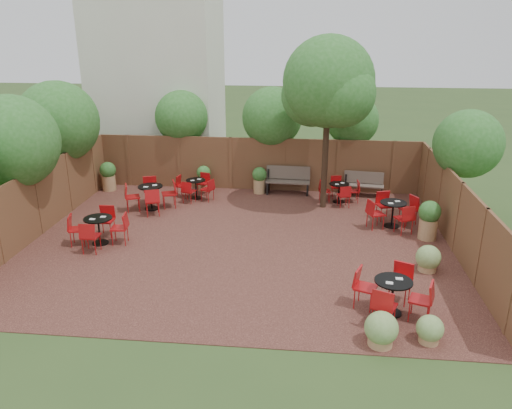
# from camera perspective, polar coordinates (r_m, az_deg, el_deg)

# --- Properties ---
(ground) EXTENTS (80.00, 80.00, 0.00)m
(ground) POSITION_cam_1_polar(r_m,az_deg,el_deg) (14.59, -1.88, -4.30)
(ground) COLOR #354F23
(ground) RESTS_ON ground
(courtyard_paving) EXTENTS (12.00, 10.00, 0.02)m
(courtyard_paving) POSITION_cam_1_polar(r_m,az_deg,el_deg) (14.58, -1.88, -4.26)
(courtyard_paving) COLOR #381C16
(courtyard_paving) RESTS_ON ground
(fence_back) EXTENTS (12.00, 0.08, 2.00)m
(fence_back) POSITION_cam_1_polar(r_m,az_deg,el_deg) (18.95, 0.13, 4.60)
(fence_back) COLOR #55311F
(fence_back) RESTS_ON ground
(fence_left) EXTENTS (0.08, 10.00, 2.00)m
(fence_left) POSITION_cam_1_polar(r_m,az_deg,el_deg) (16.14, -23.54, 0.21)
(fence_left) COLOR #55311F
(fence_left) RESTS_ON ground
(fence_right) EXTENTS (0.08, 10.00, 2.00)m
(fence_right) POSITION_cam_1_polar(r_m,az_deg,el_deg) (14.68, 21.96, -1.42)
(fence_right) COLOR #55311F
(fence_right) RESTS_ON ground
(neighbour_building) EXTENTS (5.00, 4.00, 8.00)m
(neighbour_building) POSITION_cam_1_polar(r_m,az_deg,el_deg) (22.22, -11.03, 14.35)
(neighbour_building) COLOR silver
(neighbour_building) RESTS_ON ground
(overhang_foliage) EXTENTS (15.60, 10.35, 2.77)m
(overhang_foliage) POSITION_cam_1_polar(r_m,az_deg,el_deg) (16.74, -11.60, 8.23)
(overhang_foliage) COLOR #296721
(overhang_foliage) RESTS_ON ground
(courtyard_tree) EXTENTS (2.99, 2.93, 5.68)m
(courtyard_tree) POSITION_cam_1_polar(r_m,az_deg,el_deg) (16.55, 8.18, 13.02)
(courtyard_tree) COLOR black
(courtyard_tree) RESTS_ON courtyard_paving
(park_bench_left) EXTENTS (1.64, 0.59, 1.00)m
(park_bench_left) POSITION_cam_1_polar(r_m,az_deg,el_deg) (18.64, 3.65, 2.82)
(park_bench_left) COLOR brown
(park_bench_left) RESTS_ON courtyard_paving
(park_bench_right) EXTENTS (1.46, 0.63, 0.88)m
(park_bench_right) POSITION_cam_1_polar(r_m,az_deg,el_deg) (18.75, 12.12, 2.32)
(park_bench_right) COLOR brown
(park_bench_right) RESTS_ON courtyard_paving
(bistro_tables) EXTENTS (10.17, 8.81, 0.94)m
(bistro_tables) POSITION_cam_1_polar(r_m,az_deg,el_deg) (15.26, -0.44, -1.28)
(bistro_tables) COLOR black
(bistro_tables) RESTS_ON courtyard_paving
(planters) EXTENTS (11.61, 4.42, 1.16)m
(planters) POSITION_cam_1_polar(r_m,az_deg,el_deg) (17.39, -0.72, 1.83)
(planters) COLOR #AA8155
(planters) RESTS_ON courtyard_paving
(low_shrubs) EXTENTS (2.24, 4.00, 0.71)m
(low_shrubs) POSITION_cam_1_polar(r_m,az_deg,el_deg) (11.53, 17.18, -10.26)
(low_shrubs) COLOR #AA8155
(low_shrubs) RESTS_ON courtyard_paving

